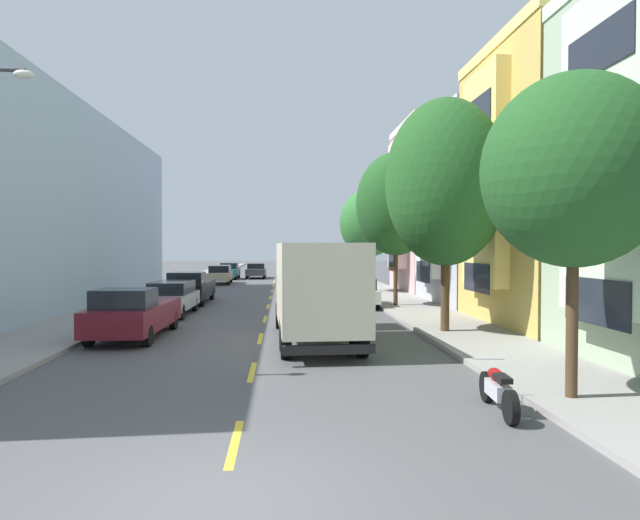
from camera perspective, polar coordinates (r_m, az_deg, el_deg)
name	(u,v)px	position (r m, az deg, el deg)	size (l,w,h in m)	color
ground_plane	(271,293)	(36.97, -4.96, -3.38)	(160.00, 160.00, 0.00)	#4C4C4F
sidewalk_left	(154,295)	(35.84, -16.47, -3.47)	(3.20, 120.00, 0.14)	gray
sidewalk_right	(384,294)	(35.54, 6.52, -3.46)	(3.20, 120.00, 0.14)	gray
lane_centerline_dashes	(269,301)	(31.50, -5.16, -4.21)	(0.14, 47.20, 0.01)	yellow
townhouse_third_dove_grey	(535,214)	(32.18, 20.99, 4.42)	(11.83, 8.00, 10.06)	#A8A8AD
townhouse_fourth_rose	(477,211)	(39.69, 15.60, 4.78)	(11.19, 8.00, 11.30)	#CC9E9E
street_tree_nearest	(574,171)	(12.09, 24.33, 8.21)	(3.53, 3.53, 6.31)	#47331E
street_tree_second	(446,182)	(20.13, 12.62, 7.68)	(4.18, 4.18, 8.07)	#47331E
street_tree_third	(396,204)	(28.45, 7.70, 5.65)	(3.98, 3.98, 7.64)	#47331E
street_tree_farthest	(369,223)	(36.88, 5.03, 3.77)	(3.87, 3.87, 6.68)	#47331E
delivery_box_truck	(316,285)	(18.03, -0.45, -2.58)	(2.66, 7.88, 3.18)	beige
parked_hatchback_forest	(326,275)	(45.05, 0.63, -1.54)	(1.80, 4.03, 1.50)	#194C28
parked_pickup_burgundy	(133,314)	(19.96, -18.39, -5.17)	(2.15, 5.35, 1.73)	maroon
parked_wagon_white	(355,291)	(28.70, 3.59, -3.15)	(1.91, 4.74, 1.50)	silver
parked_hatchback_teal	(229,271)	(53.26, -9.20, -1.10)	(1.85, 4.05, 1.50)	#195B60
parked_pickup_black	(190,288)	(31.17, -13.04, -2.78)	(2.06, 5.32, 1.73)	black
parked_sedan_navy	(334,279)	(39.71, 1.46, -1.96)	(1.84, 4.52, 1.43)	navy
parked_wagon_champagne	(220,274)	(46.70, -10.12, -1.40)	(1.93, 4.74, 1.50)	tan
parked_wagon_silver	(171,297)	(26.05, -14.89, -3.67)	(1.93, 4.74, 1.50)	#B2B5BA
parked_hatchback_orange	(319,269)	(56.99, -0.15, -0.92)	(1.81, 4.03, 1.50)	orange
moving_charcoal_sedan	(256,270)	(54.18, -6.49, -1.06)	(1.80, 4.50, 1.43)	#333338
parked_motorcycle	(498,390)	(11.23, 17.59, -12.49)	(0.62, 2.05, 0.90)	black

